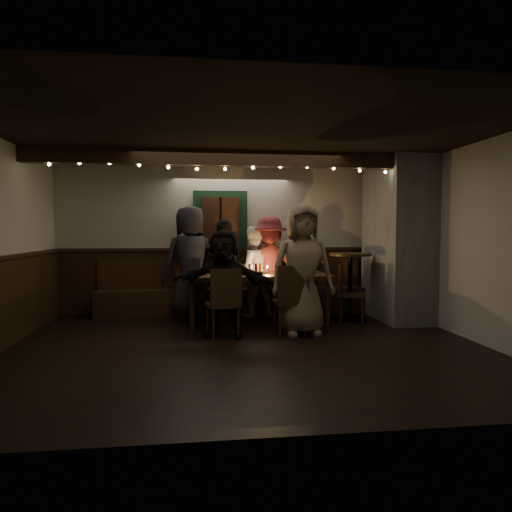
{
  "coord_description": "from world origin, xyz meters",
  "views": [
    {
      "loc": [
        -0.59,
        -5.6,
        1.47
      ],
      "look_at": [
        0.32,
        1.6,
        1.05
      ],
      "focal_mm": 32.0,
      "sensor_mm": 36.0,
      "label": 1
    }
  ],
  "objects": [
    {
      "name": "person_c",
      "position": [
        0.32,
        2.04,
        0.76
      ],
      "size": [
        0.83,
        0.69,
        1.52
      ],
      "primitive_type": "imported",
      "rotation": [
        0.0,
        0.0,
        3.31
      ],
      "color": "silver",
      "rests_on": "ground"
    },
    {
      "name": "person_a",
      "position": [
        -0.72,
        2.03,
        0.93
      ],
      "size": [
        1.07,
        0.89,
        1.87
      ],
      "primitive_type": "imported",
      "rotation": [
        0.0,
        0.0,
        3.52
      ],
      "color": "#24222B",
      "rests_on": "ground"
    },
    {
      "name": "high_top",
      "position": [
        1.88,
        1.57,
        0.69
      ],
      "size": [
        0.68,
        0.68,
        1.09
      ],
      "color": "black",
      "rests_on": "ground"
    },
    {
      "name": "chair_near_left",
      "position": [
        -0.24,
        0.53,
        0.53
      ],
      "size": [
        0.5,
        0.5,
        0.95
      ],
      "color": "black",
      "rests_on": "ground"
    },
    {
      "name": "person_d",
      "position": [
        0.61,
        2.03,
        0.85
      ],
      "size": [
        1.2,
        0.84,
        1.69
      ],
      "primitive_type": "imported",
      "rotation": [
        0.0,
        0.0,
        3.35
      ],
      "color": "maroon",
      "rests_on": "ground"
    },
    {
      "name": "person_g",
      "position": [
        0.85,
        0.6,
        0.91
      ],
      "size": [
        0.92,
        0.63,
        1.83
      ],
      "primitive_type": "imported",
      "rotation": [
        0.0,
        0.0,
        0.05
      ],
      "color": "#8E795D",
      "rests_on": "ground"
    },
    {
      "name": "person_b",
      "position": [
        -0.17,
        2.03,
        0.82
      ],
      "size": [
        0.65,
        0.47,
        1.65
      ],
      "primitive_type": "imported",
      "rotation": [
        0.0,
        0.0,
        3.0
      ],
      "color": "black",
      "rests_on": "ground"
    },
    {
      "name": "person_e",
      "position": [
        1.26,
        2.09,
        0.75
      ],
      "size": [
        0.94,
        0.56,
        1.5
      ],
      "primitive_type": "imported",
      "rotation": [
        0.0,
        0.0,
        2.9
      ],
      "color": "#25252B",
      "rests_on": "ground"
    },
    {
      "name": "dining_table",
      "position": [
        0.32,
        1.4,
        0.72
      ],
      "size": [
        2.19,
        0.94,
        0.95
      ],
      "color": "black",
      "rests_on": "ground"
    },
    {
      "name": "room",
      "position": [
        1.07,
        1.42,
        1.07
      ],
      "size": [
        6.02,
        5.01,
        2.62
      ],
      "color": "black",
      "rests_on": "ground"
    },
    {
      "name": "chair_end",
      "position": [
        1.77,
        1.44,
        0.52
      ],
      "size": [
        0.54,
        0.54,
        0.92
      ],
      "color": "black",
      "rests_on": "ground"
    },
    {
      "name": "chair_near_right",
      "position": [
        0.69,
        0.55,
        0.55
      ],
      "size": [
        0.45,
        0.45,
        0.98
      ],
      "color": "black",
      "rests_on": "ground"
    },
    {
      "name": "person_f",
      "position": [
        -0.24,
        0.6,
        0.74
      ],
      "size": [
        1.44,
        0.9,
        1.48
      ],
      "primitive_type": "imported",
      "rotation": [
        0.0,
        0.0,
        -0.37
      ],
      "color": "black",
      "rests_on": "ground"
    }
  ]
}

